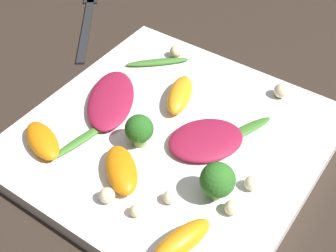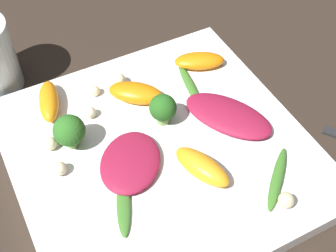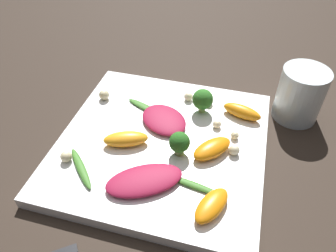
{
  "view_description": "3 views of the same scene",
  "coord_description": "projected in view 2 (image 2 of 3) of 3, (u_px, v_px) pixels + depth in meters",
  "views": [
    {
      "loc": [
        -0.29,
        -0.2,
        0.38
      ],
      "look_at": [
        -0.01,
        -0.0,
        0.04
      ],
      "focal_mm": 50.0,
      "sensor_mm": 36.0,
      "label": 1
    },
    {
      "loc": [
        0.27,
        -0.13,
        0.41
      ],
      "look_at": [
        -0.01,
        0.01,
        0.04
      ],
      "focal_mm": 50.0,
      "sensor_mm": 36.0,
      "label": 2
    },
    {
      "loc": [
        -0.1,
        0.33,
        0.37
      ],
      "look_at": [
        -0.01,
        -0.01,
        0.04
      ],
      "focal_mm": 35.0,
      "sensor_mm": 36.0,
      "label": 3
    }
  ],
  "objects": [
    {
      "name": "macadamia_nut_6",
      "position": [
        60.0,
        169.0,
        0.46
      ],
      "size": [
        0.01,
        0.01,
        0.01
      ],
      "color": "beige",
      "rests_on": "plate"
    },
    {
      "name": "orange_segment_2",
      "position": [
        202.0,
        167.0,
        0.46
      ],
      "size": [
        0.07,
        0.05,
        0.02
      ],
      "color": "orange",
      "rests_on": "plate"
    },
    {
      "name": "macadamia_nut_0",
      "position": [
        286.0,
        200.0,
        0.44
      ],
      "size": [
        0.02,
        0.02,
        0.02
      ],
      "color": "beige",
      "rests_on": "plate"
    },
    {
      "name": "plate",
      "position": [
        160.0,
        152.0,
        0.5
      ],
      "size": [
        0.3,
        0.3,
        0.02
      ],
      "color": "white",
      "rests_on": "ground_plane"
    },
    {
      "name": "radicchio_leaf_0",
      "position": [
        228.0,
        116.0,
        0.51
      ],
      "size": [
        0.11,
        0.1,
        0.01
      ],
      "color": "maroon",
      "rests_on": "plate"
    },
    {
      "name": "broccoli_floret_0",
      "position": [
        163.0,
        108.0,
        0.5
      ],
      "size": [
        0.03,
        0.03,
        0.04
      ],
      "color": "#7A9E51",
      "rests_on": "plate"
    },
    {
      "name": "arugula_sprig_2",
      "position": [
        191.0,
        87.0,
        0.55
      ],
      "size": [
        0.08,
        0.02,
        0.01
      ],
      "color": "#3D7528",
      "rests_on": "plate"
    },
    {
      "name": "macadamia_nut_4",
      "position": [
        90.0,
        112.0,
        0.52
      ],
      "size": [
        0.01,
        0.01,
        0.01
      ],
      "color": "beige",
      "rests_on": "plate"
    },
    {
      "name": "arugula_sprig_0",
      "position": [
        124.0,
        204.0,
        0.44
      ],
      "size": [
        0.07,
        0.04,
        0.01
      ],
      "color": "#3D7528",
      "rests_on": "plate"
    },
    {
      "name": "broccoli_floret_1",
      "position": [
        69.0,
        131.0,
        0.48
      ],
      "size": [
        0.03,
        0.03,
        0.04
      ],
      "color": "#84AD5B",
      "rests_on": "plate"
    },
    {
      "name": "radicchio_leaf_1",
      "position": [
        130.0,
        162.0,
        0.47
      ],
      "size": [
        0.1,
        0.1,
        0.01
      ],
      "color": "maroon",
      "rests_on": "plate"
    },
    {
      "name": "orange_segment_0",
      "position": [
        49.0,
        101.0,
        0.52
      ],
      "size": [
        0.07,
        0.04,
        0.02
      ],
      "color": "orange",
      "rests_on": "plate"
    },
    {
      "name": "orange_segment_3",
      "position": [
        199.0,
        61.0,
        0.57
      ],
      "size": [
        0.05,
        0.07,
        0.02
      ],
      "color": "orange",
      "rests_on": "plate"
    },
    {
      "name": "orange_segment_1",
      "position": [
        136.0,
        93.0,
        0.53
      ],
      "size": [
        0.06,
        0.07,
        0.02
      ],
      "color": "orange",
      "rests_on": "plate"
    },
    {
      "name": "arugula_sprig_1",
      "position": [
        277.0,
        178.0,
        0.46
      ],
      "size": [
        0.06,
        0.07,
        0.01
      ],
      "color": "#3D7528",
      "rests_on": "plate"
    },
    {
      "name": "macadamia_nut_3",
      "position": [
        120.0,
        79.0,
        0.55
      ],
      "size": [
        0.02,
        0.02,
        0.02
      ],
      "color": "beige",
      "rests_on": "plate"
    },
    {
      "name": "macadamia_nut_5",
      "position": [
        95.0,
        91.0,
        0.54
      ],
      "size": [
        0.01,
        0.01,
        0.01
      ],
      "color": "beige",
      "rests_on": "plate"
    },
    {
      "name": "macadamia_nut_2",
      "position": [
        50.0,
        143.0,
        0.49
      ],
      "size": [
        0.01,
        0.01,
        0.01
      ],
      "color": "beige",
      "rests_on": "plate"
    },
    {
      "name": "ground_plane",
      "position": [
        160.0,
        157.0,
        0.51
      ],
      "size": [
        2.4,
        2.4,
        0.0
      ],
      "primitive_type": "plane",
      "color": "#2D231C"
    }
  ]
}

